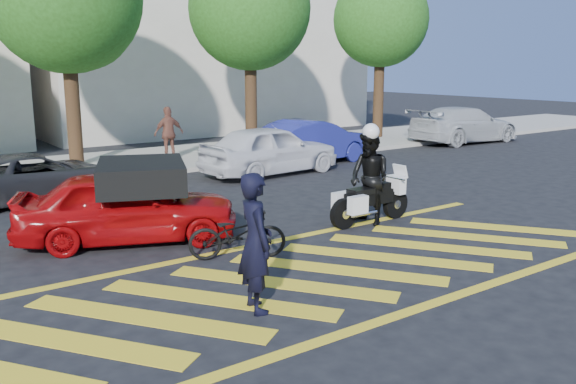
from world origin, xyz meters
TOP-DOWN VIEW (x-y plane):
  - ground at (0.00, 0.00)m, footprint 90.00×90.00m
  - sidewalk at (0.00, 12.00)m, footprint 60.00×5.00m
  - crosswalk at (-0.04, 0.00)m, footprint 12.33×4.00m
  - building_right at (9.00, 21.00)m, footprint 16.00×8.00m
  - tree_center at (0.13, 12.06)m, footprint 4.60×4.60m
  - tree_right at (6.63, 12.06)m, footprint 4.40×4.40m
  - tree_far_right at (13.13, 12.06)m, footprint 4.00×4.00m
  - officer_bike at (-1.45, -0.62)m, footprint 0.60×0.78m
  - bicycle at (-0.50, 1.44)m, footprint 1.76×1.26m
  - police_motorcycle at (2.95, 1.82)m, footprint 2.11×0.67m
  - officer_moto at (2.93, 1.83)m, footprint 0.74×0.95m
  - red_convertible at (-1.64, 3.50)m, footprint 4.35×3.02m
  - parked_mid_left at (-2.15, 8.22)m, footprint 4.38×2.33m
  - parked_mid_right at (4.50, 7.80)m, footprint 4.55×2.14m
  - parked_right at (6.82, 8.74)m, footprint 4.50×1.77m
  - parked_far_right at (15.30, 9.20)m, footprint 5.27×2.30m
  - pedestrian_right at (2.84, 11.31)m, footprint 1.05×0.47m

SIDE VIEW (x-z plane):
  - ground at x=0.00m, z-range 0.00..0.00m
  - crosswalk at x=-0.04m, z-range 0.00..0.01m
  - sidewalk at x=0.00m, z-range 0.00..0.15m
  - bicycle at x=-0.50m, z-range 0.00..0.88m
  - police_motorcycle at x=2.95m, z-range 0.04..0.97m
  - parked_mid_left at x=-2.15m, z-range 0.00..1.17m
  - red_convertible at x=-1.64m, z-range 0.00..1.38m
  - parked_right at x=6.82m, z-range 0.00..1.46m
  - parked_mid_right at x=4.50m, z-range 0.00..1.51m
  - parked_far_right at x=15.30m, z-range 0.00..1.51m
  - officer_bike at x=-1.45m, z-range 0.00..1.91m
  - officer_moto at x=2.93m, z-range 0.00..1.94m
  - pedestrian_right at x=2.84m, z-range 0.15..1.91m
  - tree_far_right at x=13.13m, z-range 1.39..8.49m
  - tree_right at x=6.63m, z-range 1.34..8.75m
  - tree_center at x=0.13m, z-range 1.31..8.88m
  - building_right at x=9.00m, z-range 0.00..11.00m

